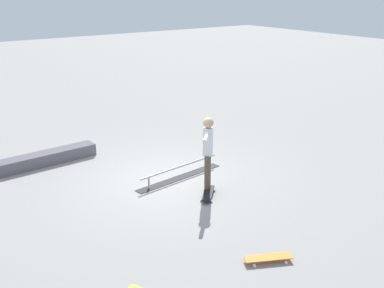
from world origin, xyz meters
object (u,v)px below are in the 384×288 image
at_px(grind_rail, 180,173).
at_px(loose_skateboard_orange, 268,258).
at_px(skate_ledge, 47,158).
at_px(skateboard_main, 208,193).
at_px(skater_main, 208,149).

height_order(grind_rail, loose_skateboard_orange, grind_rail).
bearing_deg(loose_skateboard_orange, grind_rail, 104.97).
height_order(skate_ledge, loose_skateboard_orange, skate_ledge).
bearing_deg(skateboard_main, grind_rail, -137.98).
distance_m(skate_ledge, loose_skateboard_orange, 6.62).
height_order(skateboard_main, loose_skateboard_orange, same).
relative_size(grind_rail, skate_ledge, 0.96).
xyz_separation_m(grind_rail, loose_skateboard_orange, (0.75, 3.72, -0.06)).
bearing_deg(skater_main, grind_rail, -130.07).
bearing_deg(grind_rail, loose_skateboard_orange, 72.38).
bearing_deg(skater_main, skate_ledge, -103.50).
distance_m(skater_main, loose_skateboard_orange, 3.04).
bearing_deg(skater_main, skateboard_main, 9.19).
xyz_separation_m(skater_main, loose_skateboard_orange, (0.85, 2.77, -0.92)).
distance_m(skateboard_main, loose_skateboard_orange, 2.62).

